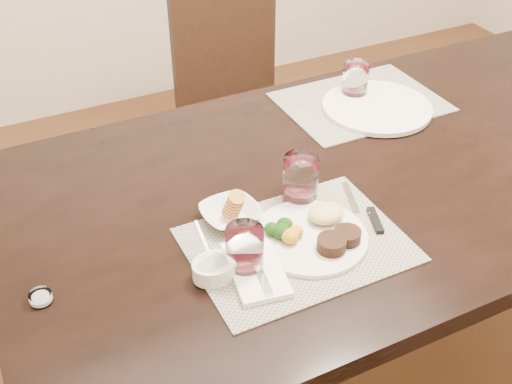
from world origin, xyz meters
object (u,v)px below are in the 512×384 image
chair_far (237,93)px  cracker_bowl (230,214)px  dinner_plate (315,233)px  far_plate (377,107)px  wine_glass_near (301,181)px  steak_knife (369,215)px

chair_far → cracker_bowl: 1.12m
dinner_plate → far_plate: size_ratio=0.80×
wine_glass_near → steak_knife: bearing=-49.8°
dinner_plate → far_plate: (0.45, 0.41, -0.01)m
wine_glass_near → far_plate: (0.41, 0.27, -0.04)m
chair_far → dinner_plate: 1.19m
far_plate → steak_knife: bearing=-126.9°
chair_far → dinner_plate: size_ratio=3.55×
cracker_bowl → wine_glass_near: wine_glass_near is taller
chair_far → far_plate: size_ratio=2.85×
chair_far → wine_glass_near: size_ratio=7.91×
chair_far → steak_knife: chair_far is taller
dinner_plate → wine_glass_near: size_ratio=2.23×
cracker_bowl → steak_knife: bearing=-24.0°
dinner_plate → cracker_bowl: (-0.14, 0.14, 0.00)m
steak_knife → wine_glass_near: wine_glass_near is taller
dinner_plate → wine_glass_near: bearing=77.8°
dinner_plate → wine_glass_near: wine_glass_near is taller
far_plate → wine_glass_near: bearing=-146.4°
chair_far → dinner_plate: (-0.33, -1.12, 0.26)m
dinner_plate → chair_far: bearing=77.8°
chair_far → wine_glass_near: (-0.29, -0.98, 0.30)m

